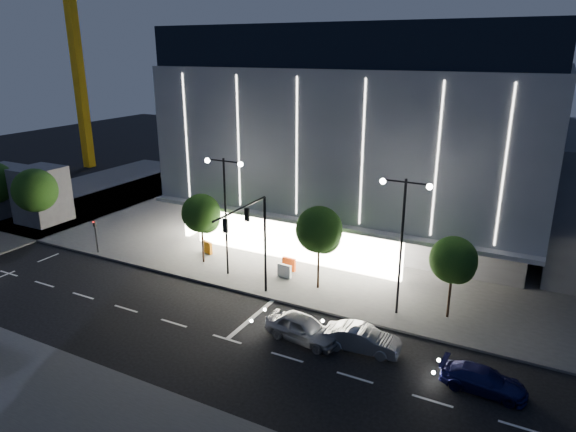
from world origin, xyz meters
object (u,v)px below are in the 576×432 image
(barrier_d, at_px, (284,271))
(tree_left, at_px, (202,215))
(barrier_c, at_px, (289,264))
(car_lead, at_px, (303,328))
(car_third, at_px, (483,380))
(street_lamp_west, at_px, (225,200))
(tower_crane, at_px, (77,15))
(traffic_mast, at_px, (254,232))
(car_second, at_px, (362,339))
(tree_mid, at_px, (319,232))
(barrier_a, at_px, (207,247))
(ped_signal_far, at_px, (96,233))
(street_lamp_east, at_px, (403,228))
(tree_right, at_px, (454,262))

(barrier_d, bearing_deg, tree_left, -171.35)
(barrier_c, bearing_deg, tree_left, -160.66)
(car_lead, relative_size, barrier_d, 4.22)
(car_third, bearing_deg, car_lead, 92.08)
(street_lamp_west, xyz_separation_m, tower_crane, (-37.92, 22.00, 14.55))
(traffic_mast, height_order, car_lead, traffic_mast)
(car_second, xyz_separation_m, car_third, (6.63, -0.62, -0.10))
(tower_crane, bearing_deg, car_second, -28.12)
(tree_left, height_order, tree_mid, tree_mid)
(car_lead, bearing_deg, street_lamp_west, 65.89)
(car_lead, relative_size, barrier_c, 4.22)
(traffic_mast, relative_size, barrier_a, 6.43)
(car_lead, height_order, barrier_c, car_lead)
(barrier_a, bearing_deg, traffic_mast, -16.08)
(car_second, bearing_deg, tree_mid, 36.69)
(car_lead, bearing_deg, barrier_d, 42.65)
(traffic_mast, height_order, ped_signal_far, traffic_mast)
(traffic_mast, xyz_separation_m, barrier_a, (-7.84, 5.31, -4.38))
(street_lamp_east, distance_m, tree_left, 16.12)
(tree_right, relative_size, car_lead, 1.19)
(tree_right, bearing_deg, car_second, -121.54)
(street_lamp_west, bearing_deg, tree_mid, 8.26)
(street_lamp_east, xyz_separation_m, barrier_d, (-8.94, 1.45, -5.31))
(street_lamp_west, height_order, barrier_a, street_lamp_west)
(tree_right, xyz_separation_m, barrier_a, (-19.87, 1.63, -3.23))
(car_third, bearing_deg, tower_crane, 66.41)
(tree_left, relative_size, tree_mid, 0.93)
(car_second, distance_m, barrier_c, 11.48)
(street_lamp_east, distance_m, car_second, 7.19)
(ped_signal_far, height_order, barrier_d, ped_signal_far)
(tree_left, bearing_deg, ped_signal_far, -164.39)
(car_second, bearing_deg, tower_crane, 56.28)
(tree_mid, xyz_separation_m, car_third, (12.00, -6.53, -3.72))
(street_lamp_east, distance_m, barrier_a, 17.86)
(tree_mid, height_order, car_lead, tree_mid)
(ped_signal_far, xyz_separation_m, tree_right, (28.03, 2.52, 2.00))
(barrier_d, bearing_deg, tree_mid, -3.20)
(tower_crane, height_order, car_lead, tower_crane)
(car_third, xyz_separation_m, barrier_a, (-22.87, 8.16, 0.04))
(barrier_d, bearing_deg, barrier_c, 107.50)
(street_lamp_east, relative_size, car_third, 2.14)
(street_lamp_east, bearing_deg, barrier_a, 171.07)
(street_lamp_east, distance_m, barrier_d, 10.50)
(tree_mid, relative_size, tree_right, 1.12)
(barrier_d, bearing_deg, street_lamp_east, -4.12)
(ped_signal_far, distance_m, tree_right, 28.21)
(street_lamp_west, xyz_separation_m, tree_right, (16.03, 1.02, -2.07))
(street_lamp_west, xyz_separation_m, barrier_a, (-3.84, 2.65, -5.31))
(street_lamp_east, distance_m, ped_signal_far, 25.37)
(ped_signal_far, height_order, tower_crane, tower_crane)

